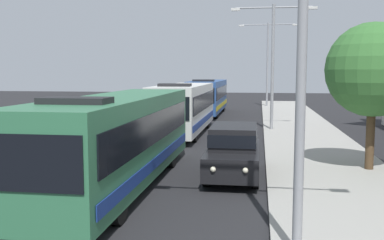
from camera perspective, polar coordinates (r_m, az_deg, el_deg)
The scene contains 8 objects.
bus_lead at distance 15.05m, azimuth -9.27°, elevation -2.14°, with size 2.58×11.80×3.21m.
bus_second_in_line at distance 27.60m, azimuth -0.99°, elevation 1.71°, with size 2.58×10.47×3.21m.
bus_middle at distance 40.35m, azimuth 2.07°, elevation 3.13°, with size 2.58×11.43×3.21m.
white_suv at distance 16.38m, azimuth 5.36°, elevation -3.74°, with size 1.86×4.80×1.90m.
streetlamp_near at distance 9.05m, azimuth 14.04°, elevation 13.99°, with size 6.24×0.28×8.03m.
streetlamp_mid at distance 29.10m, azimuth 10.30°, elevation 8.35°, with size 5.34×0.28×7.93m.
streetlamp_far at distance 49.25m, azimuth 9.65°, elevation 8.14°, with size 6.24×0.28×8.94m.
roadside_tree at distance 18.06m, azimuth 22.17°, elevation 5.95°, with size 3.54×3.54×5.55m.
Camera 1 is at (3.30, -2.43, 3.85)m, focal length 41.66 mm.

